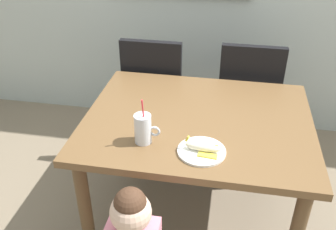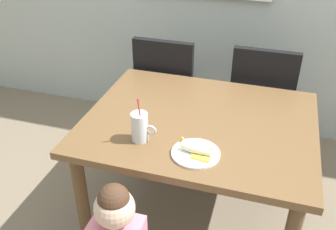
{
  "view_description": "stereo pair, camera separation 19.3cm",
  "coord_description": "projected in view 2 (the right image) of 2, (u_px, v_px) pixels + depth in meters",
  "views": [
    {
      "loc": [
        0.15,
        -1.72,
        1.84
      ],
      "look_at": [
        -0.15,
        -0.1,
        0.82
      ],
      "focal_mm": 40.01,
      "sensor_mm": 36.0,
      "label": 1
    },
    {
      "loc": [
        0.34,
        -1.67,
        1.84
      ],
      "look_at": [
        -0.15,
        -0.1,
        0.82
      ],
      "focal_mm": 40.01,
      "sensor_mm": 36.0,
      "label": 2
    }
  ],
  "objects": [
    {
      "name": "dining_table",
      "position": [
        199.0,
        136.0,
        2.07
      ],
      "size": [
        1.22,
        0.99,
        0.76
      ],
      "color": "brown",
      "rests_on": "ground"
    },
    {
      "name": "dining_chair_left",
      "position": [
        168.0,
        89.0,
        2.77
      ],
      "size": [
        0.44,
        0.45,
        0.96
      ],
      "rotation": [
        0.0,
        0.0,
        3.14
      ],
      "color": "black",
      "rests_on": "ground"
    },
    {
      "name": "dining_chair_right",
      "position": [
        261.0,
        100.0,
        2.63
      ],
      "size": [
        0.44,
        0.45,
        0.96
      ],
      "rotation": [
        0.0,
        0.0,
        3.14
      ],
      "color": "black",
      "rests_on": "ground"
    },
    {
      "name": "peeled_banana",
      "position": [
        197.0,
        150.0,
        1.73
      ],
      "size": [
        0.17,
        0.11,
        0.07
      ],
      "rotation": [
        0.0,
        0.0,
        -0.1
      ],
      "color": "#F4EAC6",
      "rests_on": "snack_plate"
    },
    {
      "name": "milk_cup",
      "position": [
        140.0,
        128.0,
        1.82
      ],
      "size": [
        0.13,
        0.08,
        0.25
      ],
      "color": "silver",
      "rests_on": "dining_table"
    },
    {
      "name": "ground_plane",
      "position": [
        194.0,
        219.0,
        2.41
      ],
      "size": [
        24.0,
        24.0,
        0.0
      ],
      "primitive_type": "plane",
      "color": "#7A6B56"
    },
    {
      "name": "snack_plate",
      "position": [
        196.0,
        153.0,
        1.75
      ],
      "size": [
        0.23,
        0.23,
        0.01
      ],
      "primitive_type": "cylinder",
      "color": "white",
      "rests_on": "dining_table"
    }
  ]
}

